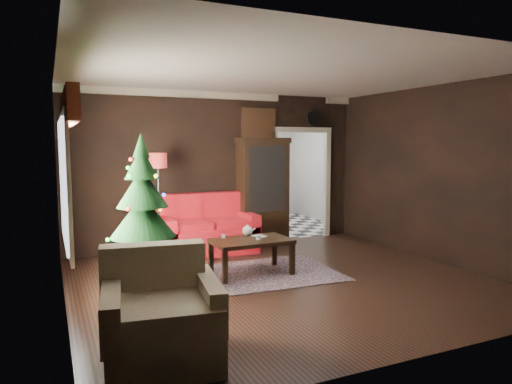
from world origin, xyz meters
name	(u,v)px	position (x,y,z in m)	size (l,w,h in m)	color
floor	(283,282)	(0.00, 0.00, 0.00)	(5.50, 5.50, 0.00)	black
ceiling	(284,73)	(0.00, 0.00, 2.80)	(5.50, 5.50, 0.00)	white
wall_back	(220,170)	(0.00, 2.50, 1.40)	(5.50, 5.50, 0.00)	black
wall_front	(421,201)	(0.00, -2.50, 1.40)	(5.50, 5.50, 0.00)	black
wall_left	(61,188)	(-2.75, 0.00, 1.40)	(5.50, 5.50, 0.00)	black
wall_right	(438,174)	(2.75, 0.00, 1.40)	(5.50, 5.50, 0.00)	black
doorway	(301,186)	(1.70, 2.50, 1.05)	(1.10, 0.10, 2.10)	beige
left_window	(64,182)	(-2.71, 0.20, 1.45)	(0.05, 1.60, 1.40)	white
valance	(69,109)	(-2.63, 0.20, 2.27)	(0.12, 2.10, 0.35)	maroon
kitchen_floor	(268,226)	(1.70, 4.00, 0.00)	(3.00, 3.00, 0.00)	white
kitchen_window	(243,151)	(1.70, 5.45, 1.70)	(0.70, 0.06, 0.70)	white
rug	(262,273)	(-0.10, 0.46, 0.01)	(2.14, 1.56, 0.01)	#3E3038
loveseat	(207,224)	(-0.40, 2.05, 0.50)	(1.70, 0.90, 1.00)	#9C041E
curio_cabinet	(262,194)	(0.75, 2.27, 0.95)	(0.90, 0.45, 1.90)	black
floor_lamp	(159,209)	(-1.26, 1.90, 0.83)	(0.31, 0.31, 1.81)	black
christmas_tree	(143,212)	(-1.84, 0.18, 1.05)	(0.95, 0.95, 1.80)	#0E3414
armchair	(162,310)	(-2.03, -1.64, 0.46)	(0.99, 0.99, 1.01)	tan
coffee_table	(251,256)	(-0.25, 0.52, 0.26)	(1.12, 0.67, 0.50)	black
teapot	(247,231)	(-0.21, 0.75, 0.60)	(0.17, 0.17, 0.16)	white
cup_a	(223,236)	(-0.58, 0.77, 0.54)	(0.06, 0.06, 0.05)	silver
cup_b	(258,237)	(-0.16, 0.45, 0.54)	(0.07, 0.07, 0.06)	white
book	(256,231)	(-0.13, 0.60, 0.61)	(0.14, 0.01, 0.19)	#7B6C52
wall_clock	(314,118)	(1.95, 2.45, 2.38)	(0.32, 0.32, 0.06)	white
painting	(258,124)	(0.75, 2.46, 2.25)	(0.62, 0.05, 0.52)	#AB683E
kitchen_counter	(247,200)	(1.70, 5.20, 0.45)	(1.80, 0.60, 0.90)	white
kitchen_table	(262,212)	(1.40, 3.70, 0.38)	(0.70, 0.70, 0.75)	brown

